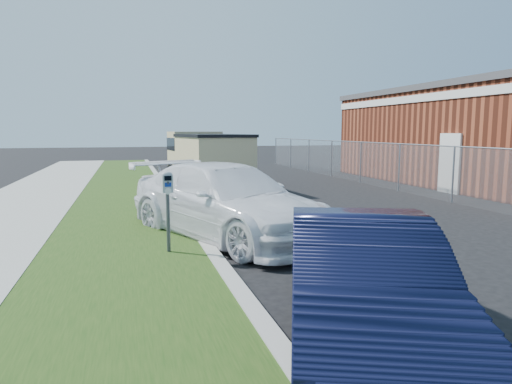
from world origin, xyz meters
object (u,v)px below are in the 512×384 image
object	(u,v)px
white_wagon	(224,200)
navy_sedan	(362,285)
dump_truck	(206,156)
parking_meter	(167,194)

from	to	relation	value
white_wagon	navy_sedan	distance (m)	5.47
dump_truck	white_wagon	bearing A→B (deg)	-103.59
parking_meter	white_wagon	size ratio (longest dim) A/B	0.26
white_wagon	dump_truck	distance (m)	8.76
white_wagon	navy_sedan	world-z (taller)	white_wagon
parking_meter	dump_truck	bearing A→B (deg)	68.60
parking_meter	dump_truck	distance (m)	10.40
parking_meter	navy_sedan	xyz separation A→B (m)	(1.64, -4.02, -0.48)
parking_meter	white_wagon	xyz separation A→B (m)	(1.32, 1.43, -0.38)
parking_meter	dump_truck	xyz separation A→B (m)	(2.40, 10.12, 0.09)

